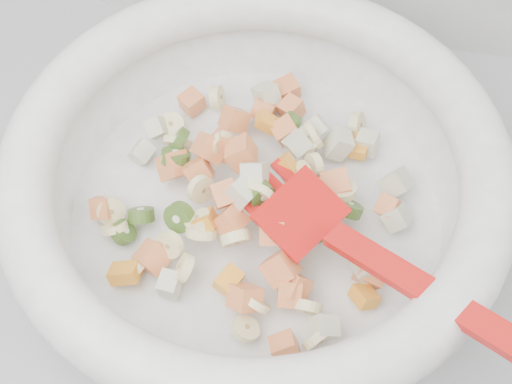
# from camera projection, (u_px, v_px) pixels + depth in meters

# --- Properties ---
(mixing_bowl) EXTENTS (0.46, 0.43, 0.13)m
(mixing_bowl) POSITION_uv_depth(u_px,v_px,m) (256.00, 182.00, 0.61)
(mixing_bowl) COLOR white
(mixing_bowl) RESTS_ON counter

